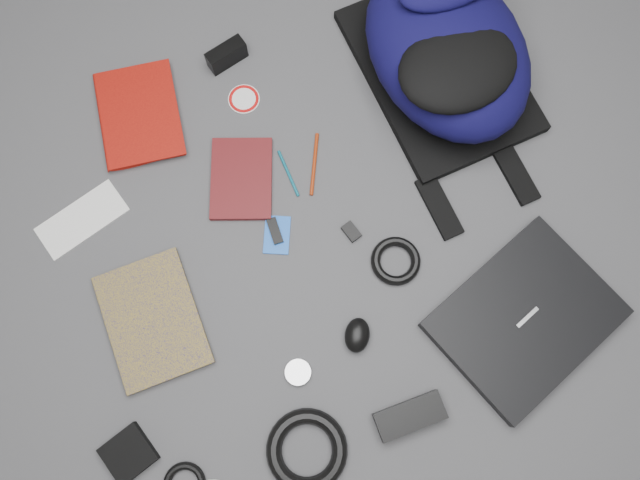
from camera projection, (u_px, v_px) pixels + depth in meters
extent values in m
plane|color=#4F4F51|center=(320.00, 242.00, 1.41)|extent=(4.00, 4.00, 0.00)
cube|color=black|center=(525.00, 318.00, 1.35)|extent=(0.45, 0.42, 0.04)
imported|color=maroon|center=(100.00, 123.00, 1.47)|extent=(0.19, 0.25, 0.03)
imported|color=gold|center=(109.00, 337.00, 1.35)|extent=(0.23, 0.29, 0.02)
cube|color=white|center=(82.00, 219.00, 1.42)|extent=(0.22, 0.16, 0.00)
cube|color=#460D0F|center=(241.00, 179.00, 1.44)|extent=(0.18, 0.22, 0.02)
cube|color=black|center=(227.00, 55.00, 1.49)|extent=(0.10, 0.07, 0.05)
cylinder|color=white|center=(244.00, 99.00, 1.50)|extent=(0.09, 0.09, 0.00)
cylinder|color=#0C5A6E|center=(288.00, 173.00, 1.45)|extent=(0.03, 0.12, 0.01)
cylinder|color=#982C0B|center=(314.00, 164.00, 1.45)|extent=(0.06, 0.15, 0.01)
cube|color=blue|center=(277.00, 235.00, 1.41)|extent=(0.08, 0.10, 0.00)
cube|color=black|center=(275.00, 231.00, 1.41)|extent=(0.03, 0.06, 0.01)
cube|color=black|center=(351.00, 232.00, 1.41)|extent=(0.04, 0.05, 0.01)
ellipsoid|color=black|center=(357.00, 335.00, 1.34)|extent=(0.08, 0.09, 0.04)
cylinder|color=#A6A6A8|center=(183.00, 312.00, 1.37)|extent=(0.05, 0.05, 0.01)
cylinder|color=#B3B3B6|center=(298.00, 372.00, 1.34)|extent=(0.06, 0.06, 0.01)
torus|color=black|center=(396.00, 261.00, 1.39)|extent=(0.14, 0.14, 0.02)
cube|color=black|center=(410.00, 416.00, 1.30)|extent=(0.15, 0.08, 0.04)
torus|color=black|center=(307.00, 450.00, 1.29)|extent=(0.21, 0.21, 0.03)
cube|color=black|center=(129.00, 454.00, 1.29)|extent=(0.12, 0.12, 0.02)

